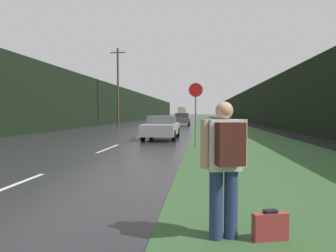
{
  "coord_description": "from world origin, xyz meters",
  "views": [
    {
      "loc": [
        4.02,
        -0.05,
        1.57
      ],
      "look_at": [
        2.3,
        15.63,
        0.86
      ],
      "focal_mm": 32.0,
      "sensor_mm": 36.0,
      "label": 1
    }
  ],
  "objects_px": {
    "hitchhiker_with_backpack": "(225,161)",
    "car_passing_far": "(182,119)",
    "stop_sign": "(196,109)",
    "delivery_truck": "(182,112)",
    "suitcase": "(270,227)",
    "car_passing_near": "(162,127)"
  },
  "relations": [
    {
      "from": "suitcase",
      "to": "delivery_truck",
      "type": "height_order",
      "value": "delivery_truck"
    },
    {
      "from": "car_passing_near",
      "to": "stop_sign",
      "type": "bearing_deg",
      "value": 115.74
    },
    {
      "from": "suitcase",
      "to": "car_passing_near",
      "type": "height_order",
      "value": "car_passing_near"
    },
    {
      "from": "stop_sign",
      "to": "hitchhiker_with_backpack",
      "type": "relative_size",
      "value": 1.7
    },
    {
      "from": "car_passing_near",
      "to": "delivery_truck",
      "type": "relative_size",
      "value": 0.57
    },
    {
      "from": "hitchhiker_with_backpack",
      "to": "car_passing_far",
      "type": "height_order",
      "value": "hitchhiker_with_backpack"
    },
    {
      "from": "hitchhiker_with_backpack",
      "to": "suitcase",
      "type": "relative_size",
      "value": 3.78
    },
    {
      "from": "suitcase",
      "to": "stop_sign",
      "type": "bearing_deg",
      "value": 80.52
    },
    {
      "from": "hitchhiker_with_backpack",
      "to": "delivery_truck",
      "type": "bearing_deg",
      "value": 78.04
    },
    {
      "from": "suitcase",
      "to": "car_passing_far",
      "type": "xyz_separation_m",
      "value": [
        -3.16,
        32.87,
        0.58
      ]
    },
    {
      "from": "hitchhiker_with_backpack",
      "to": "stop_sign",
      "type": "bearing_deg",
      "value": 77.27
    },
    {
      "from": "hitchhiker_with_backpack",
      "to": "car_passing_near",
      "type": "height_order",
      "value": "hitchhiker_with_backpack"
    },
    {
      "from": "car_passing_near",
      "to": "suitcase",
      "type": "bearing_deg",
      "value": 102.73
    },
    {
      "from": "hitchhiker_with_backpack",
      "to": "suitcase",
      "type": "height_order",
      "value": "hitchhiker_with_backpack"
    },
    {
      "from": "suitcase",
      "to": "delivery_truck",
      "type": "xyz_separation_m",
      "value": [
        -6.57,
        89.04,
        1.54
      ]
    },
    {
      "from": "stop_sign",
      "to": "suitcase",
      "type": "height_order",
      "value": "stop_sign"
    },
    {
      "from": "car_passing_far",
      "to": "stop_sign",
      "type": "bearing_deg",
      "value": 95.14
    },
    {
      "from": "suitcase",
      "to": "car_passing_near",
      "type": "relative_size",
      "value": 0.1
    },
    {
      "from": "stop_sign",
      "to": "car_passing_far",
      "type": "distance_m",
      "value": 23.32
    },
    {
      "from": "car_passing_far",
      "to": "delivery_truck",
      "type": "xyz_separation_m",
      "value": [
        -3.41,
        56.17,
        0.95
      ]
    },
    {
      "from": "suitcase",
      "to": "car_passing_far",
      "type": "distance_m",
      "value": 33.03
    },
    {
      "from": "hitchhiker_with_backpack",
      "to": "delivery_truck",
      "type": "relative_size",
      "value": 0.21
    }
  ]
}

